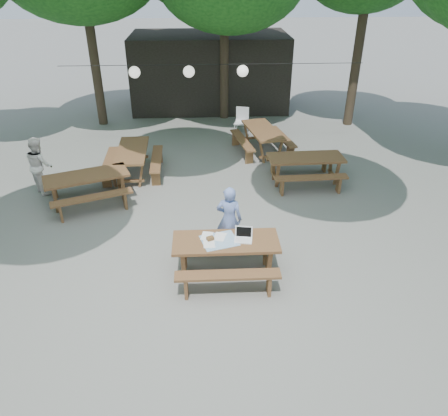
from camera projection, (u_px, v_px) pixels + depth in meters
ground at (197, 258)px, 8.94m from camera, size 80.00×80.00×0.00m
pavilion at (210, 71)px, 17.33m from camera, size 6.00×3.00×2.80m
main_picnic_table at (226, 256)px, 8.35m from camera, size 2.00×1.58×0.75m
picnic_table_nw at (88, 188)px, 10.79m from camera, size 2.34×2.16×0.75m
picnic_table_ne at (305, 169)px, 11.76m from camera, size 2.03×1.65×0.75m
picnic_table_far_w at (133, 162)px, 12.19m from camera, size 1.65×2.03×0.75m
picnic_table_far_e at (262, 140)px, 13.60m from camera, size 1.92×2.17×0.75m
woman at (229, 219)px, 8.88m from camera, size 0.60×0.46×1.46m
second_person at (40, 165)px, 11.14m from camera, size 0.88×0.91×1.48m
plastic_chair at (241, 127)px, 15.06m from camera, size 0.54×0.54×0.90m
laptop at (243, 236)px, 8.18m from camera, size 0.37×0.31×0.24m
tabletop_clutter at (217, 240)px, 8.16m from camera, size 0.78×0.71×0.08m
paper_lanterns at (189, 71)px, 12.91m from camera, size 9.00×0.34×0.38m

